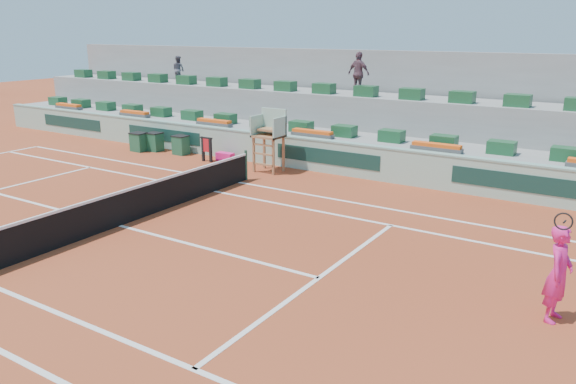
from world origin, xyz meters
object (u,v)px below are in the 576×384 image
at_px(player_bag, 225,157).
at_px(drink_cooler_a, 181,145).
at_px(umpire_chair, 270,132).
at_px(tennis_player, 559,274).

xyz_separation_m(player_bag, drink_cooler_a, (-2.42, -0.07, 0.25)).
height_order(player_bag, umpire_chair, umpire_chair).
height_order(player_bag, tennis_player, tennis_player).
bearing_deg(umpire_chair, player_bag, 170.03).
height_order(umpire_chair, tennis_player, umpire_chair).
bearing_deg(umpire_chair, drink_cooler_a, 175.58).
bearing_deg(player_bag, umpire_chair, -9.97).
xyz_separation_m(player_bag, umpire_chair, (2.59, -0.46, 1.37)).
bearing_deg(player_bag, tennis_player, -27.72).
height_order(umpire_chair, drink_cooler_a, umpire_chair).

